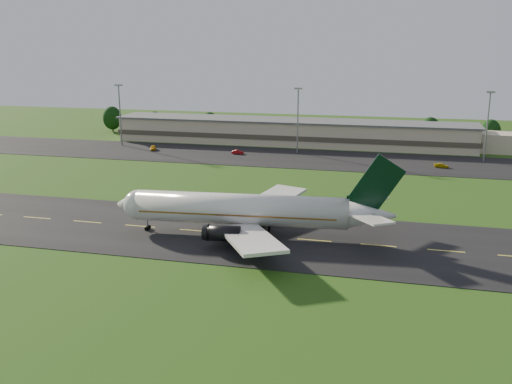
% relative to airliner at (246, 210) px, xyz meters
% --- Properties ---
extents(ground, '(360.00, 360.00, 0.00)m').
position_rel_airliner_xyz_m(ground, '(-9.57, -0.08, -4.66)').
color(ground, '#284411').
rests_on(ground, ground).
extents(taxiway, '(220.00, 30.00, 0.10)m').
position_rel_airliner_xyz_m(taxiway, '(-9.57, -0.08, -4.61)').
color(taxiway, black).
rests_on(taxiway, ground).
extents(apron, '(260.00, 30.00, 0.10)m').
position_rel_airliner_xyz_m(apron, '(-9.57, 71.92, -4.61)').
color(apron, black).
rests_on(apron, ground).
extents(airliner, '(51.27, 42.01, 15.57)m').
position_rel_airliner_xyz_m(airliner, '(0.00, 0.00, 0.00)').
color(airliner, white).
rests_on(airliner, ground).
extents(terminal, '(145.00, 16.00, 8.40)m').
position_rel_airliner_xyz_m(terminal, '(-3.16, 96.11, -0.67)').
color(terminal, beige).
rests_on(terminal, ground).
extents(light_mast_west, '(2.40, 1.20, 20.35)m').
position_rel_airliner_xyz_m(light_mast_west, '(-64.57, 79.92, 8.08)').
color(light_mast_west, gray).
rests_on(light_mast_west, ground).
extents(light_mast_centre, '(2.40, 1.20, 20.35)m').
position_rel_airliner_xyz_m(light_mast_centre, '(-4.57, 79.92, 8.08)').
color(light_mast_centre, gray).
rests_on(light_mast_centre, ground).
extents(light_mast_east, '(2.40, 1.20, 20.35)m').
position_rel_airliner_xyz_m(light_mast_east, '(50.43, 79.92, 8.08)').
color(light_mast_east, gray).
rests_on(light_mast_east, ground).
extents(tree_line, '(195.16, 9.60, 9.95)m').
position_rel_airliner_xyz_m(tree_line, '(20.99, 105.97, 0.34)').
color(tree_line, black).
rests_on(tree_line, ground).
extents(service_vehicle_a, '(3.25, 4.67, 1.48)m').
position_rel_airliner_xyz_m(service_vehicle_a, '(-50.58, 73.87, -3.82)').
color(service_vehicle_a, '#D99E0C').
rests_on(service_vehicle_a, apron).
extents(service_vehicle_b, '(3.85, 1.68, 1.23)m').
position_rel_airliner_xyz_m(service_vehicle_b, '(-22.21, 73.85, -3.95)').
color(service_vehicle_b, '#9A0A0F').
rests_on(service_vehicle_b, apron).
extents(service_vehicle_c, '(2.34, 4.84, 1.33)m').
position_rel_airliner_xyz_m(service_vehicle_c, '(22.09, 68.14, -3.90)').
color(service_vehicle_c, silver).
rests_on(service_vehicle_c, apron).
extents(service_vehicle_d, '(4.23, 2.23, 1.17)m').
position_rel_airliner_xyz_m(service_vehicle_d, '(37.96, 68.14, -3.98)').
color(service_vehicle_d, '#C4AD0B').
rests_on(service_vehicle_d, apron).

